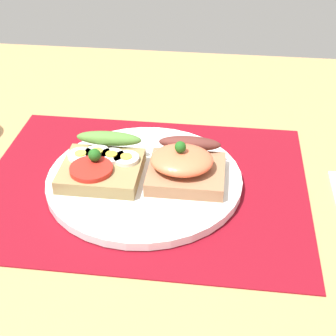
{
  "coord_description": "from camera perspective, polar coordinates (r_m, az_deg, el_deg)",
  "views": [
    {
      "loc": [
        9.22,
        -50.48,
        38.14
      ],
      "look_at": [
        3.0,
        0.0,
        2.88
      ],
      "focal_mm": 53.7,
      "sensor_mm": 36.0,
      "label": 1
    }
  ],
  "objects": [
    {
      "name": "placemat",
      "position": [
        0.64,
        -2.67,
        -1.83
      ],
      "size": [
        40.92,
        31.77,
        0.3
      ],
      "primitive_type": "cube",
      "color": "maroon",
      "rests_on": "ground_plane"
    },
    {
      "name": "plate",
      "position": [
        0.63,
        -2.69,
        -1.33
      ],
      "size": [
        24.55,
        24.55,
        1.08
      ],
      "primitive_type": "cylinder",
      "color": "white",
      "rests_on": "placemat"
    },
    {
      "name": "sandwich_egg_tomato",
      "position": [
        0.63,
        -7.5,
        0.48
      ],
      "size": [
        9.8,
        10.37,
        3.94
      ],
      "color": "olive",
      "rests_on": "plate"
    },
    {
      "name": "ground_plane",
      "position": [
        0.65,
        -2.63,
        -3.07
      ],
      "size": [
        120.0,
        90.0,
        3.2
      ],
      "primitive_type": "cube",
      "color": "tan"
    },
    {
      "name": "sandwich_salmon",
      "position": [
        0.62,
        1.9,
        0.31
      ],
      "size": [
        9.41,
        9.88,
        5.38
      ],
      "color": "#9A6A49",
      "rests_on": "plate"
    }
  ]
}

